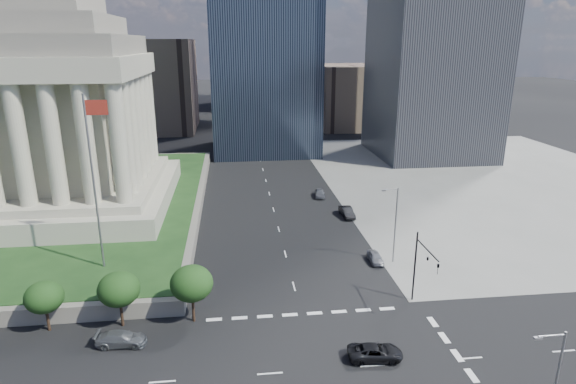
{
  "coord_description": "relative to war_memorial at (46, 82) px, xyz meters",
  "views": [
    {
      "loc": [
        -6.48,
        -29.49,
        27.0
      ],
      "look_at": [
        -1.3,
        14.83,
        13.11
      ],
      "focal_mm": 30.0,
      "sensor_mm": 36.0,
      "label": 1
    }
  ],
  "objects": [
    {
      "name": "ground",
      "position": [
        34.0,
        52.0,
        -21.4
      ],
      "size": [
        500.0,
        500.0,
        0.0
      ],
      "primitive_type": "plane",
      "color": "black",
      "rests_on": "ground"
    },
    {
      "name": "sidewalk_ne",
      "position": [
        80.0,
        12.0,
        -21.38
      ],
      "size": [
        68.0,
        90.0,
        0.03
      ],
      "primitive_type": "cube",
      "color": "slate",
      "rests_on": "ground"
    },
    {
      "name": "war_memorial",
      "position": [
        0.0,
        0.0,
        0.0
      ],
      "size": [
        34.0,
        34.0,
        39.0
      ],
      "primitive_type": null,
      "color": "#B0AB94",
      "rests_on": "plaza_lawn"
    },
    {
      "name": "flagpole",
      "position": [
        12.17,
        -24.0,
        -8.29
      ],
      "size": [
        2.52,
        0.24,
        20.0
      ],
      "color": "slate",
      "rests_on": "plaza_lawn"
    },
    {
      "name": "midrise_glass",
      "position": [
        36.0,
        47.0,
        8.6
      ],
      "size": [
        26.0,
        26.0,
        60.0
      ],
      "primitive_type": "cube",
      "color": "black",
      "rests_on": "ground"
    },
    {
      "name": "building_filler_ne",
      "position": [
        66.0,
        82.0,
        -11.4
      ],
      "size": [
        20.0,
        30.0,
        20.0
      ],
      "primitive_type": "cube",
      "color": "brown",
      "rests_on": "ground"
    },
    {
      "name": "building_filler_nw",
      "position": [
        4.0,
        82.0,
        -7.4
      ],
      "size": [
        24.0,
        30.0,
        28.0
      ],
      "primitive_type": "cube",
      "color": "brown",
      "rests_on": "ground"
    },
    {
      "name": "traffic_signal_ne",
      "position": [
        46.5,
        -34.3,
        -16.15
      ],
      "size": [
        0.3,
        5.74,
        8.0
      ],
      "color": "black",
      "rests_on": "ground"
    },
    {
      "name": "street_lamp_north",
      "position": [
        47.33,
        -23.0,
        -15.74
      ],
      "size": [
        2.13,
        0.22,
        10.0
      ],
      "color": "slate",
      "rests_on": "ground"
    },
    {
      "name": "pickup_truck",
      "position": [
        39.47,
        -42.08,
        -20.72
      ],
      "size": [
        2.65,
        5.08,
        1.36
      ],
      "primitive_type": "imported",
      "rotation": [
        0.0,
        0.0,
        1.49
      ],
      "color": "black",
      "rests_on": "ground"
    },
    {
      "name": "suv_grey",
      "position": [
        16.58,
        -37.36,
        -20.72
      ],
      "size": [
        2.26,
        4.82,
        1.36
      ],
      "primitive_type": "imported",
      "rotation": [
        0.0,
        0.0,
        1.49
      ],
      "color": "#515558",
      "rests_on": "ground"
    },
    {
      "name": "parked_sedan_near",
      "position": [
        45.21,
        -22.77,
        -20.74
      ],
      "size": [
        1.6,
        3.87,
        1.31
      ],
      "primitive_type": "imported",
      "rotation": [
        0.0,
        0.0,
        -0.01
      ],
      "color": "gray",
      "rests_on": "ground"
    },
    {
      "name": "parked_sedan_mid",
      "position": [
        45.5,
        -5.81,
        -20.61
      ],
      "size": [
        4.84,
        1.88,
        1.57
      ],
      "primitive_type": "imported",
      "rotation": [
        0.0,
        0.0,
        0.05
      ],
      "color": "black",
      "rests_on": "ground"
    },
    {
      "name": "parked_sedan_far",
      "position": [
        43.0,
        4.95,
        -20.65
      ],
      "size": [
        2.3,
        4.57,
        1.49
      ],
      "primitive_type": "imported",
      "rotation": [
        0.0,
        0.0,
        -0.13
      ],
      "color": "slate",
      "rests_on": "ground"
    }
  ]
}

